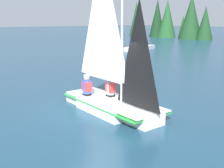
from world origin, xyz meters
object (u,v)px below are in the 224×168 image
(sailor_helm, at_px, (110,90))
(motorboat_distant, at_px, (140,46))
(sailboat_main, at_px, (111,88))
(sailor_crew, at_px, (87,89))

(sailor_helm, height_order, motorboat_distant, sailor_helm)
(sailor_helm, relative_size, motorboat_distant, 0.23)
(sailor_helm, bearing_deg, sailboat_main, -33.56)
(sailor_helm, xyz_separation_m, sailor_crew, (-0.69, -0.58, 0.00))
(sailor_crew, bearing_deg, sailboat_main, 15.36)
(sailor_crew, distance_m, motorboat_distant, 20.73)
(sailboat_main, relative_size, sailor_crew, 4.99)
(sailor_crew, xyz_separation_m, motorboat_distant, (-12.95, 16.19, -0.25))
(sailboat_main, distance_m, motorboat_distant, 21.27)
(sailor_helm, xyz_separation_m, motorboat_distant, (-13.64, 15.61, -0.25))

